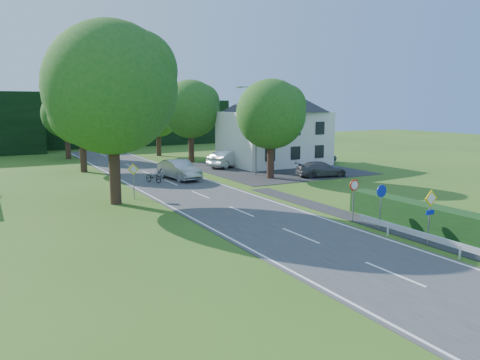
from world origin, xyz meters
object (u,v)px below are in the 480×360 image
motorcycle (154,177)px  parked_car_grey (321,169)px  parked_car_silver_a (228,159)px  streetlight (255,126)px  moving_car (179,170)px  parked_car_silver_b (314,157)px  parasol (263,157)px

motorcycle → parked_car_grey: 14.73m
parked_car_silver_a → streetlight: bearing=146.4°
streetlight → motorcycle: streetlight is taller
moving_car → motorcycle: size_ratio=2.78×
parked_car_silver_b → motorcycle: bearing=96.0°
streetlight → parked_car_grey: (4.86, -3.50, -3.76)m
parked_car_grey → motorcycle: bearing=86.7°
streetlight → parasol: bearing=51.1°
parked_car_silver_a → parasol: bearing=-147.5°
streetlight → motorcycle: (-9.26, 0.67, -3.95)m
motorcycle → parked_car_silver_a: 11.33m
motorcycle → parked_car_grey: bearing=-38.6°
parked_car_silver_b → parasol: bearing=80.9°
motorcycle → parasol: parasol is taller
streetlight → moving_car: size_ratio=1.58×
parked_car_grey → streetlight: bearing=67.4°
motorcycle → parasol: size_ratio=0.83×
streetlight → parked_car_silver_b: (9.87, 4.00, -3.66)m
motorcycle → parked_car_silver_b: 19.42m
parked_car_grey → parasol: (-1.18, 8.07, 0.33)m
parked_car_silver_a → parked_car_silver_b: size_ratio=0.93×
moving_car → parked_car_silver_a: size_ratio=1.00×
parked_car_silver_b → parked_car_grey: bearing=142.4°
parked_car_grey → parasol: parasol is taller
streetlight → parked_car_grey: size_ratio=1.74×
parasol → parked_car_silver_a: bearing=151.0°
streetlight → motorcycle: size_ratio=4.39×
parked_car_grey → parked_car_silver_a: bearing=36.8°
motorcycle → parked_car_silver_b: bearing=-12.3°
moving_car → parked_car_silver_b: bearing=2.0°
moving_car → parked_car_silver_a: (7.36, 5.08, 0.00)m
parked_car_silver_a → parked_car_grey: size_ratio=1.11×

